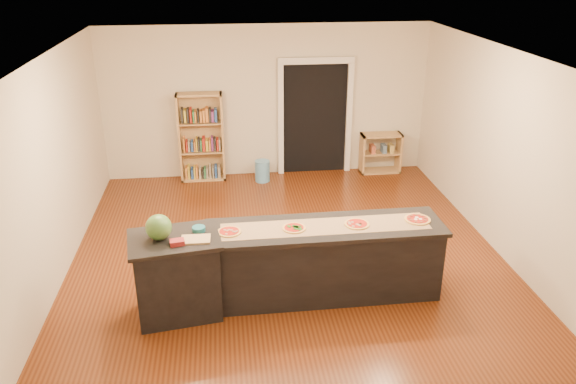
{
  "coord_description": "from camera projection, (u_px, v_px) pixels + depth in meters",
  "views": [
    {
      "loc": [
        -0.82,
        -6.65,
        3.98
      ],
      "look_at": [
        0.0,
        0.2,
        1.0
      ],
      "focal_mm": 35.0,
      "sensor_mm": 36.0,
      "label": 1
    }
  ],
  "objects": [
    {
      "name": "doorway",
      "position": [
        315.0,
        111.0,
        10.51
      ],
      "size": [
        1.4,
        0.09,
        2.21
      ],
      "color": "black",
      "rests_on": "room"
    },
    {
      "name": "cutting_board",
      "position": [
        196.0,
        239.0,
        6.25
      ],
      "size": [
        0.33,
        0.22,
        0.02
      ],
      "primitive_type": "cube",
      "rotation": [
        0.0,
        0.0,
        -0.02
      ],
      "color": "tan",
      "rests_on": "side_counter"
    },
    {
      "name": "package_red",
      "position": [
        177.0,
        242.0,
        6.15
      ],
      "size": [
        0.17,
        0.14,
        0.06
      ],
      "primitive_type": "cube",
      "rotation": [
        0.0,
        0.0,
        0.17
      ],
      "color": "maroon",
      "rests_on": "side_counter"
    },
    {
      "name": "room",
      "position": [
        290.0,
        170.0,
        7.18
      ],
      "size": [
        6.0,
        7.0,
        2.8
      ],
      "color": "beige",
      "rests_on": "ground"
    },
    {
      "name": "kraft_paper",
      "position": [
        325.0,
        226.0,
        6.7
      ],
      "size": [
        2.5,
        0.47,
        0.0
      ],
      "primitive_type": "cube",
      "rotation": [
        0.0,
        0.0,
        0.01
      ],
      "color": "olive",
      "rests_on": "kitchen_island"
    },
    {
      "name": "pizza_c",
      "position": [
        357.0,
        224.0,
        6.73
      ],
      "size": [
        0.31,
        0.31,
        0.02
      ],
      "color": "#DBAA54",
      "rests_on": "kitchen_island"
    },
    {
      "name": "watermelon",
      "position": [
        159.0,
        227.0,
        6.23
      ],
      "size": [
        0.29,
        0.29,
        0.29
      ],
      "primitive_type": "sphere",
      "color": "#144214",
      "rests_on": "side_counter"
    },
    {
      "name": "kitchen_island",
      "position": [
        324.0,
        260.0,
        6.89
      ],
      "size": [
        2.87,
        0.78,
        0.95
      ],
      "rotation": [
        0.0,
        0.0,
        0.01
      ],
      "color": "black",
      "rests_on": "ground"
    },
    {
      "name": "package_teal",
      "position": [
        199.0,
        229.0,
        6.44
      ],
      "size": [
        0.15,
        0.15,
        0.06
      ],
      "primitive_type": "cylinder",
      "color": "#195966",
      "rests_on": "side_counter"
    },
    {
      "name": "low_shelf",
      "position": [
        380.0,
        153.0,
        10.81
      ],
      "size": [
        0.77,
        0.33,
        0.77
      ],
      "primitive_type": "cube",
      "color": "tan",
      "rests_on": "ground"
    },
    {
      "name": "pizza_a",
      "position": [
        229.0,
        232.0,
        6.55
      ],
      "size": [
        0.28,
        0.28,
        0.02
      ],
      "color": "#DBAA54",
      "rests_on": "kitchen_island"
    },
    {
      "name": "bookshelf",
      "position": [
        201.0,
        137.0,
        10.28
      ],
      "size": [
        0.82,
        0.29,
        1.64
      ],
      "primitive_type": "cube",
      "color": "tan",
      "rests_on": "ground"
    },
    {
      "name": "side_counter",
      "position": [
        177.0,
        276.0,
        6.51
      ],
      "size": [
        1.02,
        0.74,
        1.01
      ],
      "rotation": [
        0.0,
        0.0,
        0.15
      ],
      "color": "black",
      "rests_on": "ground"
    },
    {
      "name": "pizza_b",
      "position": [
        294.0,
        228.0,
        6.63
      ],
      "size": [
        0.3,
        0.3,
        0.02
      ],
      "color": "#DBAA54",
      "rests_on": "kitchen_island"
    },
    {
      "name": "pizza_d",
      "position": [
        417.0,
        219.0,
        6.85
      ],
      "size": [
        0.31,
        0.31,
        0.02
      ],
      "color": "#DBAA54",
      "rests_on": "kitchen_island"
    },
    {
      "name": "waste_bin",
      "position": [
        262.0,
        171.0,
        10.44
      ],
      "size": [
        0.27,
        0.27,
        0.4
      ],
      "primitive_type": "cylinder",
      "color": "#5C9DCD",
      "rests_on": "ground"
    }
  ]
}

